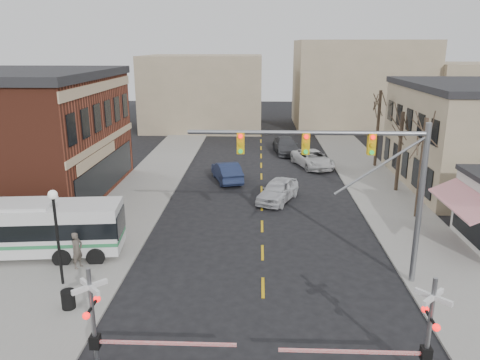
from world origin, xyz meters
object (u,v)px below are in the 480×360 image
Objects in this scene: trash_bin at (68,299)px; car_c at (313,159)px; pedestrian_near at (77,250)px; traffic_signal_mast at (359,169)px; street_lamp at (55,219)px; car_d at (286,145)px; car_a at (278,190)px; transit_bus at (11,229)px; pedestrian_far at (81,228)px; rr_crossing_east at (416,331)px; car_b at (227,172)px; rr_crossing_west at (105,321)px.

trash_bin is 29.30m from car_c.
traffic_signal_mast is at bearing -72.30° from pedestrian_near.
street_lamp is 5.65× the size of trash_bin.
pedestrian_near is at bearing -120.24° from car_d.
traffic_signal_mast is 2.22× the size of car_a.
transit_bus reaches higher than pedestrian_far.
street_lamp is 2.88× the size of pedestrian_far.
car_a reaches higher than car_c.
rr_crossing_east is at bearing -106.80° from car_c.
street_lamp is 2.46× the size of pedestrian_near.
car_c is at bearing 48.10° from transit_bus.
traffic_signal_mast reaches higher than car_b.
car_b is (-8.15, 24.73, -1.11)m from rr_crossing_east.
rr_crossing_west is 31.57m from car_c.
car_c is at bearing 70.34° from rr_crossing_west.
pedestrian_near is (-14.61, -22.07, 0.29)m from car_c.
car_b is at bearing 74.80° from trash_bin.
car_b is 3.12× the size of pedestrian_far.
rr_crossing_east is at bearing -1.15° from rr_crossing_west.
traffic_signal_mast reaches higher than pedestrian_near.
car_a is at bearing 14.10° from pedestrian_far.
rr_crossing_east is 0.97× the size of car_c.
street_lamp reaches higher than pedestrian_near.
rr_crossing_east is 26.06m from car_b.
pedestrian_far is (-0.95, 5.14, -2.55)m from street_lamp.
rr_crossing_east is 1.17× the size of street_lamp.
car_c is at bearing 62.39° from trash_bin.
traffic_signal_mast is 14.40m from trash_bin.
car_a is 2.99× the size of pedestrian_far.
traffic_signal_mast is 2.13× the size of car_b.
traffic_signal_mast is at bearing 13.70° from trash_bin.
rr_crossing_west is at bearing -47.74° from transit_bus.
traffic_signal_mast is 1.90× the size of car_d.
pedestrian_near is at bearing -140.71° from car_c.
car_a is 14.53m from pedestrian_far.
car_d reaches higher than trash_bin.
car_c reaches higher than trash_bin.
traffic_signal_mast is 13.05× the size of trash_bin.
transit_bus is 27.99m from car_c.
street_lamp is 2.97m from pedestrian_near.
trash_bin is (1.17, -2.17, -2.96)m from street_lamp.
pedestrian_far is at bearing 114.68° from rr_crossing_west.
traffic_signal_mast reaches higher than trash_bin.
traffic_signal_mast reaches higher than car_c.
transit_bus is 7.34m from trash_bin.
transit_bus is at bearing -122.51° from car_a.
rr_crossing_east is at bearing -16.03° from trash_bin.
transit_bus reaches higher than car_a.
car_a is at bearing 70.41° from rr_crossing_west.
rr_crossing_west is 0.96× the size of car_d.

